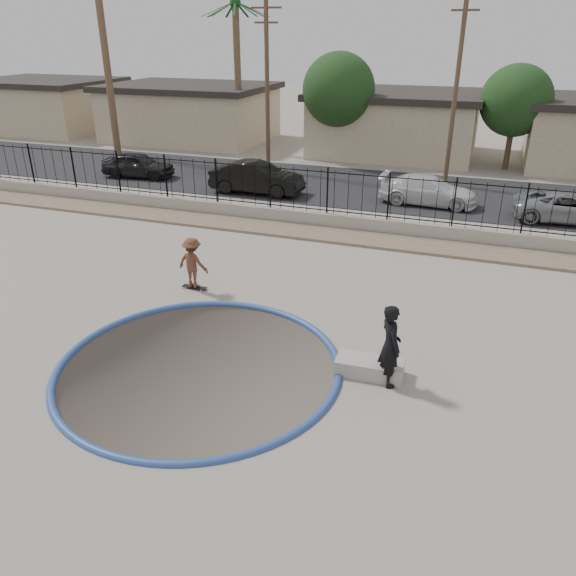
# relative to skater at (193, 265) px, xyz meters

# --- Properties ---
(ground) EXTENTS (120.00, 120.00, 2.20)m
(ground) POSITION_rel_skater_xyz_m (2.27, 9.00, -1.90)
(ground) COLOR gray
(ground) RESTS_ON ground
(bowl_pit) EXTENTS (6.84, 6.84, 1.80)m
(bowl_pit) POSITION_rel_skater_xyz_m (2.27, -4.00, -0.80)
(bowl_pit) COLOR #483D37
(bowl_pit) RESTS_ON ground
(coping_ring) EXTENTS (7.04, 7.04, 0.20)m
(coping_ring) POSITION_rel_skater_xyz_m (2.27, -4.00, -0.80)
(coping_ring) COLOR #2A488A
(coping_ring) RESTS_ON ground
(rock_strip) EXTENTS (42.00, 1.60, 0.11)m
(rock_strip) POSITION_rel_skater_xyz_m (2.27, 6.20, -0.75)
(rock_strip) COLOR #8E795D
(rock_strip) RESTS_ON ground
(retaining_wall) EXTENTS (42.00, 0.45, 0.60)m
(retaining_wall) POSITION_rel_skater_xyz_m (2.27, 7.30, -0.50)
(retaining_wall) COLOR #A0978D
(retaining_wall) RESTS_ON ground
(fence) EXTENTS (40.00, 0.04, 1.80)m
(fence) POSITION_rel_skater_xyz_m (2.27, 7.30, 0.70)
(fence) COLOR black
(fence) RESTS_ON retaining_wall
(street) EXTENTS (90.00, 8.00, 0.04)m
(street) POSITION_rel_skater_xyz_m (2.27, 14.00, -0.79)
(street) COLOR black
(street) RESTS_ON ground
(house_west_far) EXTENTS (10.60, 8.60, 3.90)m
(house_west_far) POSITION_rel_skater_xyz_m (-25.73, 23.50, 1.17)
(house_west_far) COLOR tan
(house_west_far) RESTS_ON ground
(house_west) EXTENTS (11.60, 8.60, 3.90)m
(house_west) POSITION_rel_skater_xyz_m (-12.73, 23.50, 1.17)
(house_west) COLOR tan
(house_west) RESTS_ON ground
(house_center) EXTENTS (10.60, 8.60, 3.90)m
(house_center) POSITION_rel_skater_xyz_m (2.27, 23.50, 1.17)
(house_center) COLOR tan
(house_center) RESTS_ON ground
(palm_left) EXTENTS (2.30, 2.30, 11.30)m
(palm_left) POSITION_rel_skater_xyz_m (-14.73, 17.00, 7.15)
(palm_left) COLOR brown
(palm_left) RESTS_ON ground
(palm_mid) EXTENTS (2.30, 2.30, 9.30)m
(palm_mid) POSITION_rel_skater_xyz_m (-7.73, 21.00, 5.88)
(palm_mid) COLOR brown
(palm_mid) RESTS_ON ground
(utility_pole_left) EXTENTS (1.70, 0.24, 9.00)m
(utility_pole_left) POSITION_rel_skater_xyz_m (-3.73, 16.00, 3.90)
(utility_pole_left) COLOR #473323
(utility_pole_left) RESTS_ON ground
(utility_pole_mid) EXTENTS (1.70, 0.24, 9.50)m
(utility_pole_mid) POSITION_rel_skater_xyz_m (6.27, 16.00, 4.15)
(utility_pole_mid) COLOR #473323
(utility_pole_mid) RESTS_ON ground
(street_tree_left) EXTENTS (4.32, 4.32, 6.36)m
(street_tree_left) POSITION_rel_skater_xyz_m (-0.73, 20.00, 3.39)
(street_tree_left) COLOR #473323
(street_tree_left) RESTS_ON ground
(street_tree_mid) EXTENTS (3.96, 3.96, 5.83)m
(street_tree_mid) POSITION_rel_skater_xyz_m (9.27, 21.00, 3.03)
(street_tree_mid) COLOR #473323
(street_tree_mid) RESTS_ON ground
(skater) EXTENTS (1.10, 0.71, 1.61)m
(skater) POSITION_rel_skater_xyz_m (0.00, 0.00, 0.00)
(skater) COLOR brown
(skater) RESTS_ON ground
(skateboard) EXTENTS (0.83, 0.21, 0.07)m
(skateboard) POSITION_rel_skater_xyz_m (0.00, 0.00, -0.74)
(skateboard) COLOR black
(skateboard) RESTS_ON ground
(videographer) EXTENTS (0.80, 0.88, 2.02)m
(videographer) POSITION_rel_skater_xyz_m (6.74, -3.14, 0.20)
(videographer) COLOR black
(videographer) RESTS_ON ground
(concrete_ledge) EXTENTS (1.63, 0.77, 0.40)m
(concrete_ledge) POSITION_rel_skater_xyz_m (6.27, -2.94, -0.60)
(concrete_ledge) COLOR #A59A92
(concrete_ledge) RESTS_ON ground
(car_a) EXTENTS (4.07, 1.97, 1.34)m
(car_a) POSITION_rel_skater_xyz_m (-9.85, 12.00, -0.10)
(car_a) COLOR black
(car_a) RESTS_ON street
(car_b) EXTENTS (4.66, 1.68, 1.53)m
(car_b) POSITION_rel_skater_xyz_m (-2.42, 11.14, -0.00)
(car_b) COLOR black
(car_b) RESTS_ON street
(car_c) EXTENTS (4.58, 2.00, 1.31)m
(car_c) POSITION_rel_skater_xyz_m (5.84, 12.00, -0.11)
(car_c) COLOR silver
(car_c) RESTS_ON street
(car_d) EXTENTS (4.60, 2.40, 1.24)m
(car_d) POSITION_rel_skater_xyz_m (11.73, 11.33, -0.15)
(car_d) COLOR gray
(car_d) RESTS_ON street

